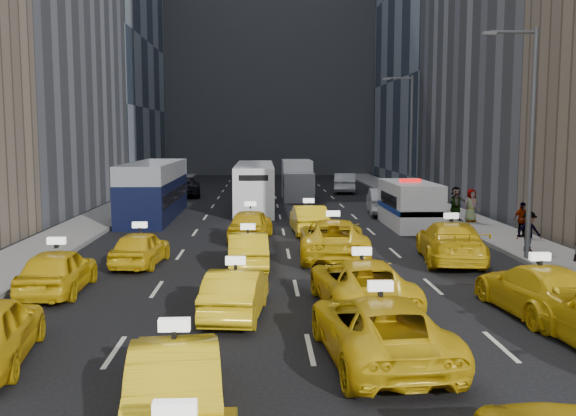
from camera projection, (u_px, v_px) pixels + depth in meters
name	position (u px, v px, depth m)	size (l,w,h in m)	color
ground	(317.00, 382.00, 12.90)	(160.00, 160.00, 0.00)	black
sidewalk_west	(100.00, 219.00, 37.27)	(3.00, 90.00, 0.15)	gray
sidewalk_east	(457.00, 217.00, 38.14)	(3.00, 90.00, 0.15)	gray
curb_west	(125.00, 218.00, 37.33)	(0.15, 90.00, 0.18)	slate
curb_east	(433.00, 217.00, 38.08)	(0.15, 90.00, 0.18)	slate
building_backdrop	(269.00, 16.00, 82.08)	(30.00, 12.00, 40.00)	slate
streetlight_near	(529.00, 135.00, 24.63)	(2.15, 0.22, 9.00)	#595B60
streetlight_far	(409.00, 135.00, 44.48)	(2.15, 0.22, 9.00)	#595B60
taxi_5	(175.00, 376.00, 11.32)	(1.52, 4.35, 1.43)	yellow
taxi_6	(380.00, 328.00, 14.07)	(2.42, 5.25, 1.46)	yellow
taxi_8	(58.00, 270.00, 20.06)	(1.71, 4.25, 1.45)	yellow
taxi_9	(236.00, 292.00, 17.51)	(1.41, 4.05, 1.34)	yellow
taxi_10	(361.00, 283.00, 18.35)	(2.39, 5.18, 1.44)	yellow
taxi_11	(538.00, 290.00, 17.62)	(1.99, 4.91, 1.42)	yellow
taxi_12	(140.00, 248.00, 24.30)	(1.59, 3.95, 1.34)	yellow
taxi_13	(248.00, 250.00, 23.84)	(1.42, 4.08, 1.35)	yellow
taxi_14	(333.00, 238.00, 25.81)	(2.63, 5.71, 1.59)	yellow
taxi_15	(451.00, 242.00, 24.97)	(2.24, 5.52, 1.60)	yellow
taxi_16	(251.00, 224.00, 30.08)	(1.79, 4.45, 1.51)	yellow
taxi_17	(309.00, 219.00, 32.06)	(1.54, 4.43, 1.46)	yellow
nypd_van	(410.00, 205.00, 34.38)	(2.93, 6.27, 2.60)	white
double_decker	(154.00, 191.00, 38.22)	(3.47, 11.42, 3.27)	black
city_bus	(255.00, 187.00, 42.64)	(2.82, 11.71, 3.01)	white
box_truck	(297.00, 180.00, 49.31)	(2.32, 6.53, 2.97)	white
misc_car_0	(383.00, 201.00, 39.95)	(1.74, 4.99, 1.64)	#B5B7BE
misc_car_1	(184.00, 187.00, 51.43)	(2.58, 5.60, 1.56)	black
misc_car_2	(301.00, 180.00, 59.55)	(2.08, 5.13, 1.49)	slate
misc_car_3	(251.00, 182.00, 55.76)	(1.98, 4.93, 1.68)	black
misc_car_4	(345.00, 183.00, 54.86)	(1.77, 5.06, 1.67)	#B1B3B9
pedestrian_2	(529.00, 231.00, 26.39)	(1.08, 0.45, 1.67)	gray
pedestrian_3	(522.00, 220.00, 30.20)	(0.96, 0.44, 1.64)	gray
pedestrian_4	(471.00, 205.00, 35.34)	(0.89, 0.49, 1.83)	gray
pedestrian_5	(456.00, 204.00, 36.00)	(1.76, 0.51, 1.90)	gray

